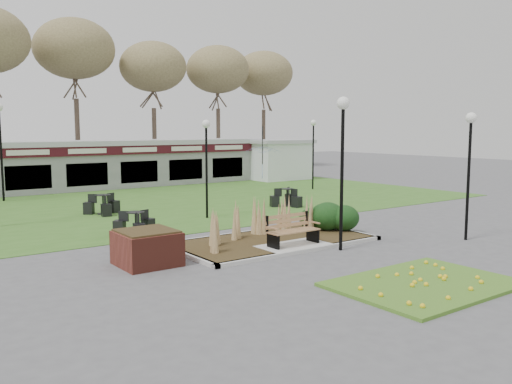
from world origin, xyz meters
TOP-DOWN VIEW (x-y plane):
  - ground at (0.00, 0.00)m, footprint 100.00×100.00m
  - lawn at (0.00, 12.00)m, footprint 34.00×16.00m
  - flower_bed at (0.00, -4.60)m, footprint 4.20×3.00m
  - planting_bed at (1.27, 1.35)m, footprint 6.75×3.40m
  - park_bench at (0.00, 0.25)m, footprint 1.70×0.66m
  - brick_planter at (-4.40, 1.00)m, footprint 1.50×1.50m
  - food_pavilion at (0.00, 19.96)m, footprint 24.60×3.40m
  - service_hut at (13.50, 18.00)m, footprint 4.40×3.40m
  - tree_backdrop at (0.00, 28.00)m, footprint 47.24×5.24m
  - lamp_post_near_left at (1.05, -0.80)m, footprint 0.38×0.38m
  - lamp_post_near_right at (5.45, -2.14)m, footprint 0.34×0.34m
  - lamp_post_mid_right at (0.79, 6.55)m, footprint 0.33×0.33m
  - lamp_post_far_right at (11.28, 11.80)m, footprint 0.34×0.34m
  - lamp_post_far_left at (-4.80, 16.96)m, footprint 0.40×0.40m
  - bistro_set_a at (-2.98, 5.00)m, footprint 1.44×1.41m
  - bistro_set_b at (-2.29, 9.94)m, footprint 1.56×1.46m
  - bistro_set_c at (5.52, 7.21)m, footprint 1.53×1.47m
  - patio_umbrella at (8.42, 13.00)m, footprint 2.77×2.79m

SIDE VIEW (x-z plane):
  - ground at x=0.00m, z-range 0.00..0.00m
  - lawn at x=0.00m, z-range 0.00..0.02m
  - flower_bed at x=0.00m, z-range -0.01..0.15m
  - bistro_set_a at x=-2.98m, z-range -0.11..0.67m
  - bistro_set_c at x=5.52m, z-range -0.12..0.71m
  - bistro_set_b at x=-2.29m, z-range -0.12..0.72m
  - planting_bed at x=1.27m, z-range -0.27..1.00m
  - brick_planter at x=-4.40m, z-range 0.00..0.95m
  - park_bench at x=0.00m, z-range 0.12..1.05m
  - service_hut at x=13.50m, z-range 0.04..2.86m
  - food_pavilion at x=0.00m, z-range 0.03..2.93m
  - patio_umbrella at x=8.42m, z-range 0.36..3.00m
  - lamp_post_mid_right at x=0.79m, z-range 0.91..4.89m
  - lamp_post_far_right at x=11.28m, z-range 0.94..5.07m
  - lamp_post_near_right at x=5.45m, z-range 0.95..5.10m
  - lamp_post_near_left at x=1.05m, z-range 1.04..5.60m
  - lamp_post_far_left at x=-4.80m, z-range 1.11..5.97m
  - tree_backdrop at x=0.00m, z-range 3.18..13.54m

